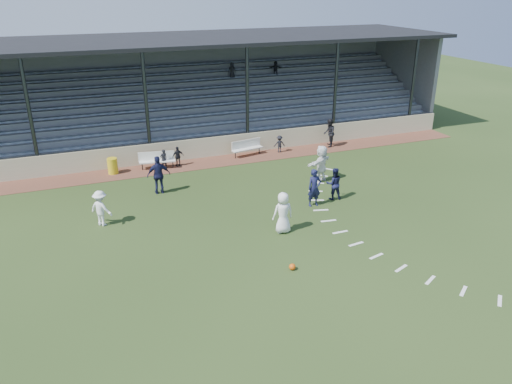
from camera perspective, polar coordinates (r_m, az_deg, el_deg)
ground at (r=20.24m, az=2.58°, el=-5.97°), size 90.00×90.00×0.00m
cinder_track at (r=29.31m, az=-5.69°, el=3.35°), size 34.00×2.00×0.02m
retaining_wall at (r=30.08m, az=-6.29°, el=5.03°), size 34.00×0.18×1.20m
bench_left at (r=28.66m, az=-11.27°, el=3.77°), size 2.04×0.78×0.95m
bench_right at (r=30.27m, az=-1.07°, el=5.25°), size 2.04×0.85×0.95m
trash_bin at (r=28.45m, az=-16.07°, el=2.89°), size 0.55×0.55×0.87m
football at (r=18.53m, az=4.17°, el=-8.53°), size 0.24×0.24×0.24m
player_white_lead at (r=20.80m, az=3.10°, el=-2.38°), size 0.89×0.59×1.79m
player_navy_lead at (r=23.39m, az=6.68°, el=0.48°), size 0.66×0.44×1.80m
player_navy_mid at (r=24.30m, az=8.90°, el=0.96°), size 0.90×0.78×1.59m
player_white_wing at (r=22.41m, az=-17.31°, el=-1.79°), size 1.15×1.15×1.60m
player_navy_wing at (r=25.07m, az=-11.06°, el=1.92°), size 1.15×0.52×1.94m
player_white_back at (r=26.34m, az=7.46°, el=3.24°), size 1.88×1.40×1.98m
official at (r=32.17m, az=8.36°, el=6.69°), size 1.01×1.09×1.79m
sub_left_near at (r=28.55m, az=-10.51°, el=3.74°), size 0.46×0.36×1.11m
sub_left_far at (r=28.81m, az=-8.91°, el=4.06°), size 0.70×0.36×1.14m
sub_right at (r=30.88m, az=2.69°, el=5.52°), size 0.74×0.49×1.06m
grandstand at (r=34.08m, az=-8.54°, el=9.84°), size 34.60×9.00×6.61m
penalty_arc at (r=22.05m, az=12.46°, el=-3.94°), size 3.89×14.63×0.01m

